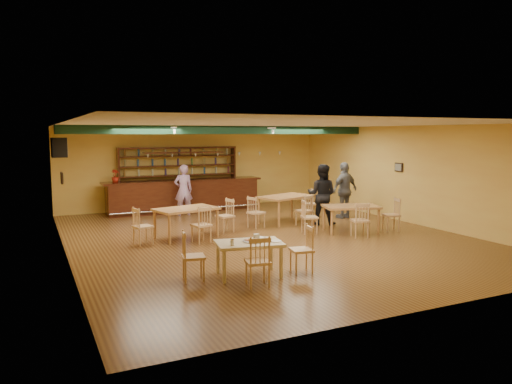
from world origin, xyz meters
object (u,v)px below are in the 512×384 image
dining_table_a (186,223)px  dining_table_d (351,219)px  bar_counter (184,196)px  patron_bar (183,190)px  near_table (249,259)px  dining_table_b (286,209)px  patron_right_a (322,195)px

dining_table_a → dining_table_d: (4.43, -1.22, -0.03)m
bar_counter → patron_bar: bearing=-108.3°
near_table → dining_table_b: bearing=64.9°
dining_table_a → dining_table_b: dining_table_b is taller
dining_table_d → patron_right_a: (-0.14, 1.30, 0.55)m
bar_counter → near_table: size_ratio=4.48×
bar_counter → patron_bar: size_ratio=3.27×
dining_table_b → dining_table_d: bearing=-84.8°
bar_counter → near_table: (-1.21, -8.27, -0.23)m
dining_table_b → patron_right_a: bearing=-63.8°
near_table → patron_right_a: bearing=53.9°
bar_counter → patron_bar: 0.92m
dining_table_b → patron_bar: patron_bar is taller
dining_table_a → patron_right_a: size_ratio=0.87×
near_table → bar_counter: bearing=92.2°
bar_counter → dining_table_a: 4.54m
dining_table_b → patron_right_a: patron_right_a is taller
dining_table_d → patron_right_a: patron_right_a is taller
dining_table_a → near_table: dining_table_a is taller
bar_counter → near_table: 8.37m
bar_counter → dining_table_b: bar_counter is taller
dining_table_d → near_table: size_ratio=1.19×
dining_table_d → near_table: 5.14m
near_table → patron_right_a: size_ratio=0.68×
dining_table_b → dining_table_d: dining_table_b is taller
patron_bar → dining_table_b: bearing=135.7°
bar_counter → patron_right_a: 5.25m
patron_bar → dining_table_a: bearing=76.8°
dining_table_b → patron_right_a: size_ratio=0.91×
patron_bar → dining_table_d: bearing=128.3°
dining_table_b → near_table: size_ratio=1.33×
near_table → dining_table_d: bearing=42.2°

